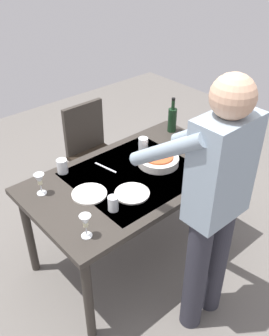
# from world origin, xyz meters

# --- Properties ---
(ground_plane) EXTENTS (6.00, 6.00, 0.00)m
(ground_plane) POSITION_xyz_m (0.00, 0.00, 0.00)
(ground_plane) COLOR #66605B
(dining_table) EXTENTS (1.52, 0.87, 0.76)m
(dining_table) POSITION_xyz_m (0.00, 0.00, 0.68)
(dining_table) COLOR #332D28
(dining_table) RESTS_ON ground_plane
(chair_near) EXTENTS (0.40, 0.40, 0.91)m
(chair_near) POSITION_xyz_m (-0.20, -0.82, 0.53)
(chair_near) COLOR black
(chair_near) RESTS_ON ground_plane
(person_server) EXTENTS (0.42, 0.61, 1.69)m
(person_server) POSITION_xyz_m (0.03, 0.70, 0.96)
(person_server) COLOR #2D2D38
(person_server) RESTS_ON ground_plane
(wine_bottle) EXTENTS (0.07, 0.07, 0.30)m
(wine_bottle) POSITION_xyz_m (-0.65, -0.27, 0.87)
(wine_bottle) COLOR black
(wine_bottle) RESTS_ON dining_table
(wine_glass_left) EXTENTS (0.07, 0.07, 0.15)m
(wine_glass_left) POSITION_xyz_m (0.60, -0.23, 0.87)
(wine_glass_left) COLOR white
(wine_glass_left) RESTS_ON dining_table
(wine_glass_right) EXTENTS (0.07, 0.07, 0.15)m
(wine_glass_right) POSITION_xyz_m (0.61, 0.28, 0.87)
(wine_glass_right) COLOR white
(wine_glass_right) RESTS_ON dining_table
(water_cup_near_left) EXTENTS (0.07, 0.07, 0.10)m
(water_cup_near_left) POSITION_xyz_m (0.35, 0.20, 0.81)
(water_cup_near_left) COLOR silver
(water_cup_near_left) RESTS_ON dining_table
(water_cup_near_right) EXTENTS (0.08, 0.08, 0.10)m
(water_cup_near_right) POSITION_xyz_m (0.37, -0.35, 0.81)
(water_cup_near_right) COLOR silver
(water_cup_near_right) RESTS_ON dining_table
(water_cup_far_left) EXTENTS (0.07, 0.07, 0.10)m
(water_cup_far_left) POSITION_xyz_m (-0.27, -0.20, 0.81)
(water_cup_far_left) COLOR silver
(water_cup_far_left) RESTS_ON dining_table
(serving_bowl_pasta) EXTENTS (0.30, 0.30, 0.07)m
(serving_bowl_pasta) POSITION_xyz_m (-0.22, 0.01, 0.79)
(serving_bowl_pasta) COLOR silver
(serving_bowl_pasta) RESTS_ON dining_table
(dinner_plate_near) EXTENTS (0.23, 0.23, 0.01)m
(dinner_plate_near) POSITION_xyz_m (0.37, -0.02, 0.77)
(dinner_plate_near) COLOR silver
(dinner_plate_near) RESTS_ON dining_table
(dinner_plate_far) EXTENTS (0.23, 0.23, 0.01)m
(dinner_plate_far) POSITION_xyz_m (0.16, 0.16, 0.77)
(dinner_plate_far) COLOR silver
(dinner_plate_far) RESTS_ON dining_table
(table_knife) EXTENTS (0.05, 0.20, 0.00)m
(table_knife) POSITION_xyz_m (0.11, -0.19, 0.76)
(table_knife) COLOR silver
(table_knife) RESTS_ON dining_table
(table_fork) EXTENTS (0.05, 0.18, 0.00)m
(table_fork) POSITION_xyz_m (-0.61, 0.03, 0.76)
(table_fork) COLOR silver
(table_fork) RESTS_ON dining_table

